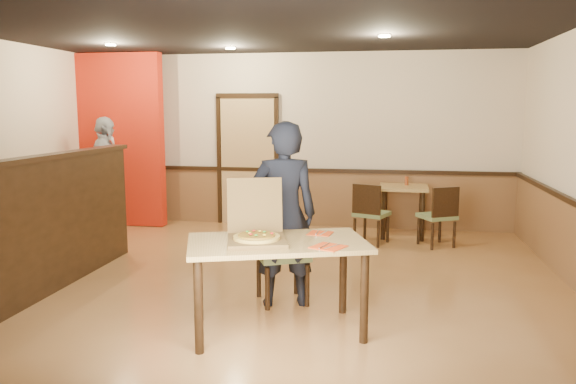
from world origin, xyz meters
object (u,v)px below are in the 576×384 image
Objects in this scene: condiment at (407,181)px; diner at (283,215)px; diner_chair at (281,248)px; side_chair_right at (440,214)px; side_table at (403,198)px; side_chair_left at (370,211)px; passerby at (106,175)px; main_table at (277,253)px; pizza_box at (256,234)px.

diner is at bearing -110.79° from condiment.
side_chair_right is at bearing 29.91° from diner_chair.
condiment reaches higher than side_table.
side_chair_left is 0.49× the size of passerby.
diner_chair is 1.27× the size of side_table.
main_table is 2.49× the size of pizza_box.
main_table is 4.21m from condiment.
diner_chair is 2.62m from side_chair_left.
side_chair_right is 0.91m from condiment.
diner_chair is at bearing 26.12° from side_chair_right.
condiment is (4.57, 0.61, -0.06)m from passerby.
diner reaches higher than side_table.
diner is at bearing 77.28° from main_table.
diner_chair is 0.54× the size of passerby.
pizza_box reaches higher than condiment.
diner_chair is 0.54× the size of diner.
passerby is at bearing -173.64° from side_table.
pizza_box is (-0.10, -0.73, -0.03)m from diner.
diner_chair is 3.36m from side_table.
side_table is at bearing -80.23° from side_chair_right.
diner_chair is 0.40m from diner.
side_chair_right is 6.31× the size of condiment.
condiment is at bearing -127.43° from diner.
side_chair_left is 1.02× the size of side_chair_right.
diner_chair is at bearing 71.04° from pizza_box.
side_chair_right is 5.02m from passerby.
main_table reaches higher than side_table.
main_table is 0.84m from diner_chair.
diner is 4.29m from passerby.
passerby is at bearing 116.34° from pizza_box.
condiment is at bearing 55.19° from pizza_box.
side_chair_right is at bearing -139.55° from diner.
side_chair_right is (0.95, 0.00, -0.01)m from side_chair_left.
pizza_box is at bearing -117.55° from diner_chair.
side_table is at bearing -112.92° from condiment.
condiment is (0.05, 0.11, 0.25)m from side_table.
diner_chair is at bearing -147.46° from passerby.
pizza_box reaches higher than side_chair_left.
side_chair_left is at bearing -110.18° from passerby.
side_chair_right is at bearing 45.57° from pizza_box.
passerby reaches higher than condiment.
passerby is (-3.24, 2.60, 0.37)m from diner_chair.
diner_chair is (-0.13, 0.82, -0.16)m from main_table.
passerby is (-3.37, 3.42, 0.20)m from main_table.
side_table is 0.27m from condiment.
passerby reaches higher than side_chair_left.
side_chair_left is 0.95m from side_chair_right.
side_chair_left is 0.95m from condiment.
diner_chair is 3.06m from side_chair_right.
side_chair_left is at bearing -125.88° from condiment.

